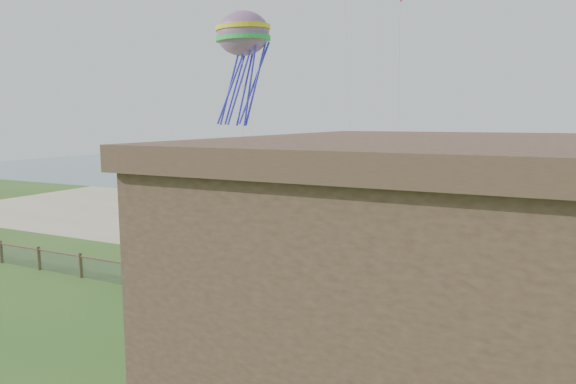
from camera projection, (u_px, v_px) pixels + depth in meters
name	position (u px, v px, depth m)	size (l,w,h in m)	color
ground	(136.00, 368.00, 16.18)	(160.00, 160.00, 0.00)	#2A561D
sand_beach	(357.00, 232.00, 35.76)	(72.00, 20.00, 0.02)	tan
ocean	(453.00, 173.00, 74.92)	(160.00, 68.00, 0.02)	slate
chainlink_fence	(236.00, 293.00, 21.44)	(36.20, 0.20, 1.25)	brown
picnic_table	(202.00, 359.00, 15.99)	(1.69, 1.27, 0.71)	brown
octopus_kite	(243.00, 66.00, 29.49)	(3.39, 2.40, 6.99)	#F03925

